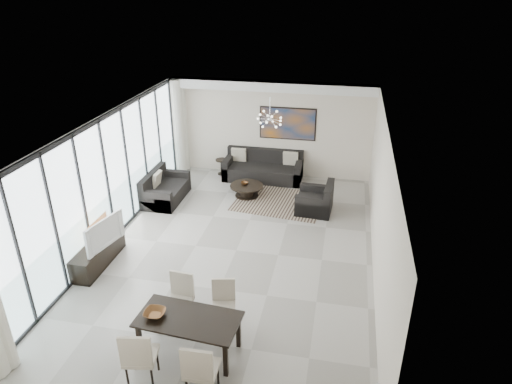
% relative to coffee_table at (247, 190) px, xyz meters
% --- Properties ---
extents(room_shell, '(6.00, 9.00, 2.90)m').
position_rel_coffee_table_xyz_m(room_shell, '(0.84, -2.79, 1.27)').
color(room_shell, '#A8A39B').
rests_on(room_shell, ground).
extents(window_wall, '(0.37, 8.95, 2.90)m').
position_rel_coffee_table_xyz_m(window_wall, '(-2.48, -2.79, 1.28)').
color(window_wall, white).
rests_on(window_wall, floor).
extents(soffit, '(5.98, 0.40, 0.26)m').
position_rel_coffee_table_xyz_m(soffit, '(0.38, 1.51, 2.59)').
color(soffit, white).
rests_on(soffit, room_shell).
extents(painting, '(1.68, 0.04, 0.98)m').
position_rel_coffee_table_xyz_m(painting, '(0.88, 1.68, 1.47)').
color(painting, '#A35816').
rests_on(painting, room_shell).
extents(chandelier, '(0.66, 0.66, 0.71)m').
position_rel_coffee_table_xyz_m(chandelier, '(0.68, -0.29, 2.17)').
color(chandelier, silver).
rests_on(chandelier, room_shell).
extents(rug, '(2.54, 2.06, 0.01)m').
position_rel_coffee_table_xyz_m(rug, '(0.96, -0.19, -0.18)').
color(rug, black).
rests_on(rug, floor).
extents(coffee_table, '(0.93, 0.93, 0.32)m').
position_rel_coffee_table_xyz_m(coffee_table, '(0.00, 0.00, 0.00)').
color(coffee_table, black).
rests_on(coffee_table, floor).
extents(bowl_coffee, '(0.22, 0.22, 0.07)m').
position_rel_coffee_table_xyz_m(bowl_coffee, '(-0.07, 0.05, 0.17)').
color(bowl_coffee, brown).
rests_on(bowl_coffee, coffee_table).
extents(sofa_main, '(2.34, 0.96, 0.85)m').
position_rel_coffee_table_xyz_m(sofa_main, '(0.23, 1.28, 0.10)').
color(sofa_main, black).
rests_on(sofa_main, floor).
extents(loveseat, '(0.89, 1.59, 0.79)m').
position_rel_coffee_table_xyz_m(loveseat, '(-2.17, -0.67, 0.09)').
color(loveseat, black).
rests_on(loveseat, floor).
extents(armchair, '(0.95, 0.99, 0.79)m').
position_rel_coffee_table_xyz_m(armchair, '(1.97, -0.52, 0.09)').
color(armchair, black).
rests_on(armchair, floor).
extents(side_table, '(0.36, 0.36, 0.49)m').
position_rel_coffee_table_xyz_m(side_table, '(-1.10, 1.36, 0.14)').
color(side_table, black).
rests_on(side_table, floor).
extents(tv_console, '(0.45, 1.60, 0.50)m').
position_rel_coffee_table_xyz_m(tv_console, '(-2.38, -3.88, 0.07)').
color(tv_console, black).
rests_on(tv_console, floor).
extents(television, '(0.38, 1.09, 0.63)m').
position_rel_coffee_table_xyz_m(television, '(-2.22, -3.89, 0.63)').
color(television, gray).
rests_on(television, tv_console).
extents(dining_table, '(1.70, 0.94, 0.68)m').
position_rel_coffee_table_xyz_m(dining_table, '(0.36, -5.89, 0.41)').
color(dining_table, black).
rests_on(dining_table, floor).
extents(dining_chair_sw, '(0.55, 0.55, 1.02)m').
position_rel_coffee_table_xyz_m(dining_chair_sw, '(-0.13, -6.69, 0.41)').
color(dining_chair_sw, beige).
rests_on(dining_chair_sw, floor).
extents(dining_chair_se, '(0.48, 0.48, 1.02)m').
position_rel_coffee_table_xyz_m(dining_chair_se, '(0.82, -6.74, 0.40)').
color(dining_chair_se, beige).
rests_on(dining_chair_se, floor).
extents(dining_chair_nw, '(0.47, 0.47, 0.95)m').
position_rel_coffee_table_xyz_m(dining_chair_nw, '(-0.04, -5.18, 0.36)').
color(dining_chair_nw, beige).
rests_on(dining_chair_nw, floor).
extents(dining_chair_ne, '(0.48, 0.48, 0.88)m').
position_rel_coffee_table_xyz_m(dining_chair_ne, '(0.73, -5.12, 0.32)').
color(dining_chair_ne, beige).
rests_on(dining_chair_ne, floor).
extents(bowl_dining, '(0.34, 0.34, 0.08)m').
position_rel_coffee_table_xyz_m(bowl_dining, '(-0.19, -5.93, 0.54)').
color(bowl_dining, brown).
rests_on(bowl_dining, dining_table).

